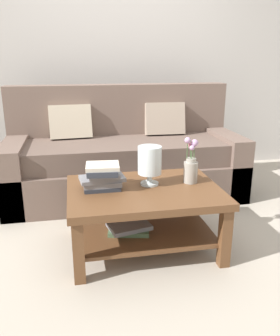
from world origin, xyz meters
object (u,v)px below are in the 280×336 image
book_stack_main (102,176)px  flower_pitcher (191,167)px  couch (124,158)px  coffee_table (143,206)px  glass_hurricane_vase (150,162)px

book_stack_main → flower_pitcher: (0.63, 0.01, 0.03)m
couch → coffee_table: bearing=-91.4°
flower_pitcher → coffee_table: bearing=-170.9°
book_stack_main → flower_pitcher: 0.63m
glass_hurricane_vase → flower_pitcher: 0.30m
coffee_table → flower_pitcher: size_ratio=3.13×
couch → book_stack_main: bearing=-106.0°
coffee_table → flower_pitcher: bearing=9.1°
couch → glass_hurricane_vase: 1.06m
coffee_table → glass_hurricane_vase: 0.31m
coffee_table → book_stack_main: book_stack_main is taller
flower_pitcher → book_stack_main: bearing=-179.0°
couch → book_stack_main: (-0.30, -1.05, 0.18)m
book_stack_main → glass_hurricane_vase: glass_hurricane_vase is taller
couch → coffee_table: 1.10m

